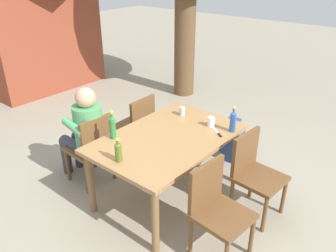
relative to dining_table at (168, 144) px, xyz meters
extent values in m
plane|color=gray|center=(0.00, 0.00, -0.66)|extent=(24.00, 24.00, 0.00)
cube|color=#A37547|center=(0.00, 0.00, 0.07)|extent=(1.57, 1.04, 0.04)
cylinder|color=brown|center=(-0.70, -0.44, -0.31)|extent=(0.07, 0.07, 0.71)
cylinder|color=brown|center=(0.70, -0.44, -0.31)|extent=(0.07, 0.07, 0.71)
cylinder|color=brown|center=(-0.70, 0.44, -0.31)|extent=(0.07, 0.07, 0.71)
cylinder|color=brown|center=(0.70, 0.44, -0.31)|extent=(0.07, 0.07, 0.71)
cube|color=brown|center=(-0.35, 0.90, -0.23)|extent=(0.46, 0.46, 0.04)
cube|color=brown|center=(-0.36, 0.70, 0.00)|extent=(0.42, 0.06, 0.42)
cylinder|color=brown|center=(-0.15, 1.08, -0.46)|extent=(0.04, 0.04, 0.41)
cylinder|color=brown|center=(-0.53, 1.10, -0.46)|extent=(0.04, 0.04, 0.41)
cylinder|color=brown|center=(-0.17, 0.70, -0.46)|extent=(0.04, 0.04, 0.41)
cylinder|color=brown|center=(-0.55, 0.72, -0.46)|extent=(0.04, 0.04, 0.41)
cube|color=brown|center=(0.35, 0.90, -0.23)|extent=(0.45, 0.45, 0.04)
cube|color=brown|center=(0.36, 0.70, 0.00)|extent=(0.42, 0.05, 0.42)
cylinder|color=brown|center=(0.54, 1.09, -0.46)|extent=(0.04, 0.04, 0.41)
cylinder|color=brown|center=(0.16, 1.08, -0.46)|extent=(0.04, 0.04, 0.41)
cylinder|color=brown|center=(0.55, 0.71, -0.46)|extent=(0.04, 0.04, 0.41)
cylinder|color=brown|center=(0.17, 0.70, -0.46)|extent=(0.04, 0.04, 0.41)
cube|color=brown|center=(0.35, -0.90, -0.23)|extent=(0.47, 0.47, 0.04)
cube|color=brown|center=(0.37, -0.70, 0.00)|extent=(0.42, 0.07, 0.42)
cylinder|color=brown|center=(0.15, -1.07, -0.46)|extent=(0.04, 0.04, 0.41)
cylinder|color=brown|center=(0.53, -1.10, -0.46)|extent=(0.04, 0.04, 0.41)
cylinder|color=brown|center=(0.18, -0.69, -0.46)|extent=(0.04, 0.04, 0.41)
cylinder|color=brown|center=(0.56, -0.72, -0.46)|extent=(0.04, 0.04, 0.41)
cube|color=brown|center=(-0.35, -0.90, -0.23)|extent=(0.48, 0.48, 0.04)
cube|color=brown|center=(-0.33, -0.70, 0.00)|extent=(0.42, 0.08, 0.42)
cylinder|color=brown|center=(-0.18, -1.11, -0.46)|extent=(0.04, 0.04, 0.41)
cylinder|color=brown|center=(-0.52, -0.69, -0.46)|extent=(0.04, 0.04, 0.41)
cylinder|color=brown|center=(-0.14, -0.73, -0.46)|extent=(0.04, 0.04, 0.41)
cylinder|color=#4C935B|center=(-0.35, 0.85, 0.05)|extent=(0.32, 0.32, 0.52)
sphere|color=tan|center=(-0.35, 0.85, 0.41)|extent=(0.22, 0.22, 0.22)
cylinder|color=#383847|center=(-0.26, 1.05, -0.21)|extent=(0.14, 0.40, 0.14)
cylinder|color=#383847|center=(-0.26, 1.25, -0.44)|extent=(0.11, 0.11, 0.45)
cylinder|color=#4C935B|center=(-0.16, 0.85, 0.13)|extent=(0.09, 0.31, 0.16)
cylinder|color=#383847|center=(-0.44, 1.05, -0.21)|extent=(0.14, 0.40, 0.14)
cylinder|color=#383847|center=(-0.44, 1.25, -0.44)|extent=(0.11, 0.11, 0.45)
cylinder|color=#4C935B|center=(-0.54, 0.85, 0.13)|extent=(0.09, 0.31, 0.16)
cylinder|color=#566623|center=(-0.64, 0.04, 0.17)|extent=(0.06, 0.06, 0.17)
cone|color=#566623|center=(-0.64, 0.04, 0.26)|extent=(0.06, 0.06, 0.02)
cylinder|color=#566623|center=(-0.64, 0.04, 0.29)|extent=(0.03, 0.03, 0.02)
cylinder|color=yellow|center=(-0.64, 0.04, 0.31)|extent=(0.03, 0.03, 0.02)
cylinder|color=#287A38|center=(-0.38, 0.41, 0.19)|extent=(0.06, 0.06, 0.22)
cone|color=#287A38|center=(-0.38, 0.41, 0.32)|extent=(0.06, 0.06, 0.03)
cylinder|color=#287A38|center=(-0.38, 0.41, 0.35)|extent=(0.03, 0.03, 0.03)
cylinder|color=yellow|center=(-0.38, 0.41, 0.37)|extent=(0.03, 0.03, 0.02)
cylinder|color=#2D56A3|center=(0.52, -0.45, 0.19)|extent=(0.06, 0.06, 0.21)
cone|color=#2D56A3|center=(0.52, -0.45, 0.31)|extent=(0.06, 0.06, 0.03)
cylinder|color=#2D56A3|center=(0.52, -0.45, 0.33)|extent=(0.03, 0.03, 0.03)
cylinder|color=yellow|center=(0.52, -0.45, 0.36)|extent=(0.03, 0.03, 0.02)
cylinder|color=white|center=(0.48, -0.21, 0.14)|extent=(0.08, 0.08, 0.11)
cylinder|color=#B2B7BC|center=(0.51, 0.21, 0.14)|extent=(0.07, 0.07, 0.10)
cube|color=silver|center=(0.42, -0.31, 0.09)|extent=(0.12, 0.16, 0.01)
cube|color=black|center=(0.36, -0.40, 0.09)|extent=(0.06, 0.08, 0.01)
cube|color=#2D4784|center=(1.16, -0.15, -0.45)|extent=(0.30, 0.17, 0.43)
cube|color=navy|center=(1.16, -0.27, -0.52)|extent=(0.21, 0.06, 0.19)
cube|color=#2D4784|center=(1.33, 0.00, -0.44)|extent=(0.29, 0.17, 0.43)
cube|color=navy|center=(1.33, -0.12, -0.52)|extent=(0.20, 0.06, 0.19)
cylinder|color=brown|center=(2.67, 1.80, 0.48)|extent=(0.38, 0.38, 2.29)
cube|color=brown|center=(1.20, 4.46, 0.30)|extent=(2.17, 1.54, 1.92)
camera|label=1|loc=(-2.36, -1.95, 1.73)|focal=36.00mm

